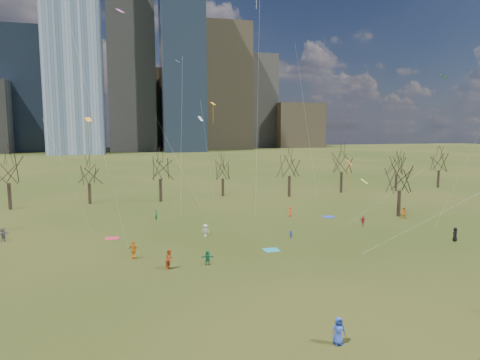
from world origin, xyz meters
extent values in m
plane|color=black|center=(0.00, 0.00, 0.00)|extent=(500.00, 500.00, 0.00)
cube|color=slate|center=(-35.00, 190.00, 59.00)|extent=(26.00, 26.00, 118.00)
cube|color=slate|center=(-8.00, 205.00, 47.50)|extent=(24.00, 24.00, 95.00)
cube|color=#384C66|center=(18.00, 195.00, 52.50)|extent=(22.00, 22.00, 105.00)
cube|color=#726347|center=(45.00, 215.00, 36.00)|extent=(28.00, 28.00, 72.00)
cube|color=#384C66|center=(-60.00, 220.00, 32.50)|extent=(25.00, 25.00, 65.00)
cube|color=slate|center=(70.00, 230.00, 29.00)|extent=(22.00, 22.00, 58.00)
cube|color=#726347|center=(5.00, 240.00, 24.00)|extent=(30.00, 30.00, 48.00)
cube|color=#726347|center=(95.00, 225.00, 14.00)|extent=(30.00, 28.00, 28.00)
cylinder|color=black|center=(-31.00, 39.00, 2.14)|extent=(0.55, 0.55, 4.28)
cylinder|color=black|center=(-19.00, 41.00, 1.80)|extent=(0.52, 0.52, 3.60)
cylinder|color=black|center=(-7.00, 40.00, 2.02)|extent=(0.54, 0.54, 4.05)
cylinder|color=black|center=(5.00, 43.00, 1.69)|extent=(0.51, 0.51, 3.38)
cylinder|color=black|center=(17.00, 39.00, 1.98)|extent=(0.54, 0.54, 3.96)
cylinder|color=black|center=(29.00, 41.00, 2.07)|extent=(0.54, 0.54, 4.14)
cylinder|color=black|center=(41.00, 40.00, 1.75)|extent=(0.52, 0.52, 3.51)
cylinder|color=black|center=(53.00, 42.00, 1.87)|extent=(0.53, 0.53, 3.74)
cylinder|color=black|center=(26.00, 18.00, 1.91)|extent=(0.53, 0.53, 3.83)
cube|color=teal|center=(1.97, 6.35, 0.01)|extent=(1.60, 1.50, 0.03)
cube|color=#2634B1|center=(15.81, 20.27, 0.01)|extent=(1.60, 1.50, 0.03)
cube|color=#AC223C|center=(-14.75, 15.91, 0.01)|extent=(1.60, 1.50, 0.03)
imported|color=#2944B2|center=(-0.77, -13.74, 0.87)|extent=(0.91, 0.64, 1.75)
imported|color=#AD3D18|center=(-9.25, 2.95, 0.94)|extent=(1.13, 1.16, 1.89)
imported|color=orange|center=(-12.41, 7.03, 0.92)|extent=(1.16, 0.91, 1.84)
imported|color=#186D48|center=(-5.60, 3.24, 0.72)|extent=(1.39, 0.64, 1.44)
imported|color=black|center=(23.73, 4.18, 0.81)|extent=(0.93, 0.93, 1.63)
imported|color=#2A48B7|center=(5.81, 10.31, 0.47)|extent=(0.58, 0.57, 0.95)
imported|color=silver|center=(-3.85, 13.92, 0.75)|extent=(1.11, 0.94, 1.49)
imported|color=#B4192E|center=(17.43, 13.66, 0.69)|extent=(0.85, 0.48, 1.38)
imported|color=#5D5D61|center=(-26.82, 17.70, 0.82)|extent=(1.25, 1.54, 1.64)
imported|color=#DC4318|center=(10.42, 22.12, 0.72)|extent=(0.73, 0.84, 1.45)
imported|color=#1A753C|center=(-8.90, 24.57, 0.76)|extent=(0.58, 0.66, 1.53)
imported|color=orange|center=(25.56, 16.25, 0.86)|extent=(1.05, 0.99, 1.72)
plane|color=orange|center=(-16.55, 12.25, 13.97)|extent=(1.00, 0.93, 0.44)
cylinder|color=silver|center=(-18.27, 9.13, 7.69)|extent=(3.47, 6.25, 12.58)
cylinder|color=orange|center=(-16.55, 12.25, 12.38)|extent=(0.04, 0.04, 2.70)
plane|color=#FA4D1B|center=(12.86, 9.67, 8.98)|extent=(1.06, 1.12, 0.69)
cylinder|color=silver|center=(14.08, 4.69, 5.19)|extent=(2.46, 9.97, 7.59)
cylinder|color=#FA4D1B|center=(12.86, 9.67, 7.13)|extent=(0.04, 0.04, 3.15)
plane|color=#F65ABC|center=(-12.96, 6.14, 23.74)|extent=(1.07, 1.07, 0.40)
cylinder|color=silver|center=(-15.08, 2.68, 12.57)|extent=(4.27, 6.94, 22.34)
cylinder|color=silver|center=(3.57, 16.61, 15.94)|extent=(0.81, 4.05, 29.08)
cylinder|color=white|center=(3.97, 18.63, 29.24)|extent=(0.04, 0.04, 2.10)
plane|color=green|center=(22.42, 5.97, 18.89)|extent=(0.93, 1.01, 0.49)
cylinder|color=silver|center=(21.99, 1.08, 10.15)|extent=(0.89, 9.78, 17.50)
plane|color=#3286D4|center=(-6.08, 20.06, 21.51)|extent=(0.93, 0.96, 0.39)
cylinder|color=silver|center=(-6.02, 18.08, 11.45)|extent=(0.14, 3.97, 20.11)
plane|color=#FCA715|center=(1.06, 32.54, 16.91)|extent=(1.21, 1.18, 0.49)
cylinder|color=silver|center=(-0.68, 28.48, 9.16)|extent=(3.51, 8.13, 15.52)
cylinder|color=#FCA715|center=(1.06, 32.54, 15.13)|extent=(0.04, 0.04, 3.00)
plane|color=yellow|center=(8.12, -1.53, 8.25)|extent=(0.92, 0.93, 0.40)
cylinder|color=silver|center=(10.85, -5.47, 4.82)|extent=(5.49, 7.88, 6.86)
plane|color=#F3596C|center=(17.96, 28.89, 25.62)|extent=(1.11, 1.09, 0.44)
cylinder|color=silver|center=(15.05, 27.11, 13.51)|extent=(5.86, 3.58, 24.22)
cylinder|color=#F3596C|center=(17.96, 28.89, 24.17)|extent=(0.04, 0.04, 2.40)
plane|color=silver|center=(-2.56, 23.69, 14.33)|extent=(1.00, 0.98, 0.64)
cylinder|color=silver|center=(-5.92, 19.69, 7.87)|extent=(6.74, 8.02, 12.94)
camera|label=1|loc=(-13.00, -35.95, 13.21)|focal=32.00mm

